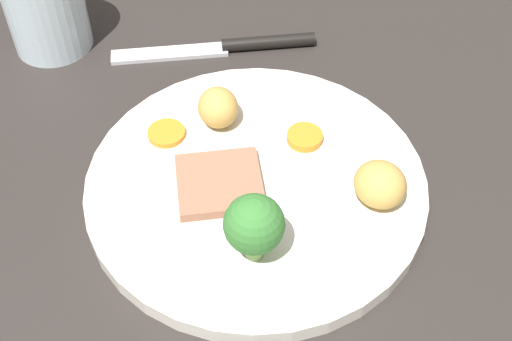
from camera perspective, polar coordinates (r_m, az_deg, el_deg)
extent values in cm
cube|color=#2B2623|center=(53.84, -2.41, -1.14)|extent=(120.00, 84.00, 3.60)
cylinder|color=silver|center=(50.42, 0.00, -1.28)|extent=(25.15, 25.15, 1.40)
cube|color=#9E664C|center=(49.20, -3.09, -1.07)|extent=(6.03, 6.31, 0.80)
ellipsoid|color=tan|center=(48.30, 10.37, -1.15)|extent=(5.08, 4.97, 3.16)
ellipsoid|color=tan|center=(53.01, -3.58, 5.26)|extent=(3.57, 3.20, 3.07)
cylinder|color=orange|center=(53.23, -7.52, 3.12)|extent=(2.91, 2.91, 0.46)
cylinder|color=orange|center=(52.49, 4.11, 2.80)|extent=(2.78, 2.78, 0.64)
cylinder|color=#8CB766|center=(45.10, -0.16, -6.32)|extent=(1.25, 1.25, 1.91)
sphere|color=#387A33|center=(43.19, -0.17, -4.53)|extent=(4.01, 4.01, 4.01)
cylinder|color=black|center=(62.90, 1.05, 10.71)|extent=(1.68, 8.55, 1.20)
cube|color=silver|center=(62.77, -7.25, 9.73)|extent=(2.29, 10.58, 0.40)
cylinder|color=silver|center=(63.85, -17.34, 13.19)|extent=(6.99, 6.99, 8.70)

